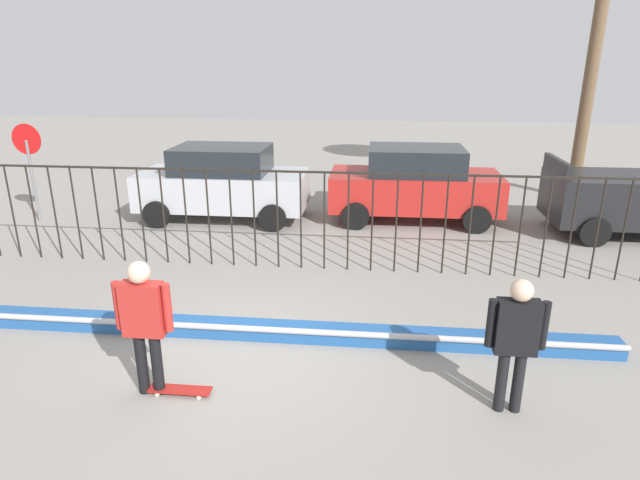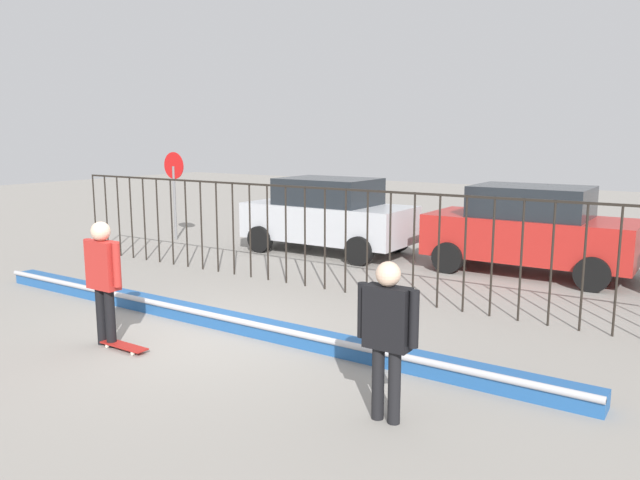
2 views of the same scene
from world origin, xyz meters
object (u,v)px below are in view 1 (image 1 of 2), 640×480
(skateboard, at_px, (180,390))
(parked_car_silver, at_px, (223,182))
(skateboarder, at_px, (144,317))
(parked_car_red, at_px, (415,183))
(stop_sign, at_px, (30,159))
(camera_operator, at_px, (516,334))

(skateboard, bearing_deg, parked_car_silver, 81.62)
(parked_car_silver, bearing_deg, skateboarder, -78.36)
(skateboard, height_order, parked_car_red, parked_car_red)
(skateboarder, bearing_deg, stop_sign, 160.34)
(skateboard, bearing_deg, parked_car_red, 47.48)
(skateboarder, bearing_deg, parked_car_silver, 128.61)
(camera_operator, xyz_separation_m, stop_sign, (-10.30, 6.81, 0.59))
(parked_car_silver, distance_m, stop_sign, 4.82)
(skateboarder, distance_m, stop_sign, 9.10)
(camera_operator, bearing_deg, parked_car_red, -54.00)
(skateboard, height_order, stop_sign, stop_sign)
(skateboard, relative_size, parked_car_red, 0.19)
(skateboarder, xyz_separation_m, parked_car_silver, (-1.18, 7.68, -0.10))
(stop_sign, bearing_deg, skateboarder, -49.54)
(skateboard, xyz_separation_m, camera_operator, (4.05, 0.10, 0.97))
(parked_car_silver, bearing_deg, camera_operator, -50.66)
(skateboarder, distance_m, camera_operator, 4.41)
(camera_operator, height_order, stop_sign, stop_sign)
(parked_car_red, bearing_deg, skateboard, -117.07)
(camera_operator, relative_size, parked_car_silver, 0.40)
(parked_car_silver, relative_size, stop_sign, 1.72)
(skateboard, distance_m, stop_sign, 9.45)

